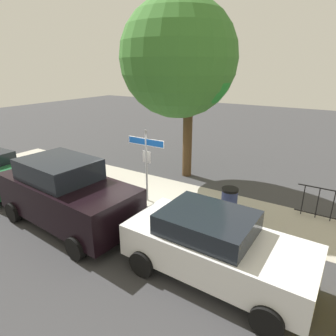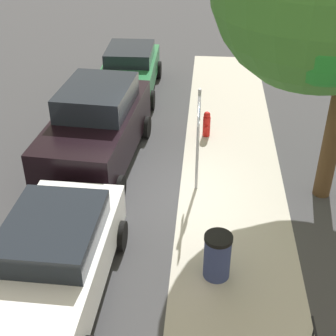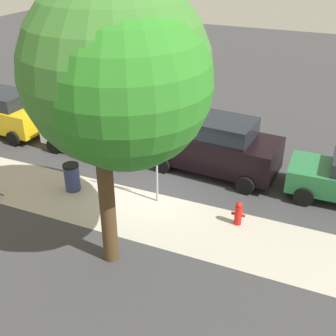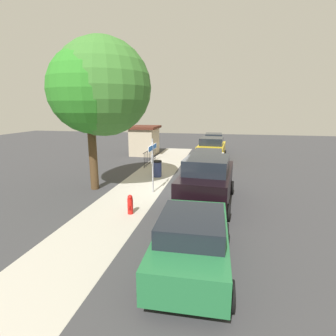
{
  "view_description": "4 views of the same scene",
  "coord_description": "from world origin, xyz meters",
  "px_view_note": "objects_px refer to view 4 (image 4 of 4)",
  "views": [
    {
      "loc": [
        5.63,
        -7.35,
        4.7
      ],
      "look_at": [
        0.93,
        0.1,
        1.57
      ],
      "focal_mm": 30.68,
      "sensor_mm": 36.0,
      "label": 1
    },
    {
      "loc": [
        9.68,
        0.54,
        6.82
      ],
      "look_at": [
        0.47,
        -0.25,
        0.96
      ],
      "focal_mm": 51.07,
      "sensor_mm": 36.0,
      "label": 2
    },
    {
      "loc": [
        -5.21,
        11.2,
        7.8
      ],
      "look_at": [
        -0.58,
        0.45,
        1.35
      ],
      "focal_mm": 45.77,
      "sensor_mm": 36.0,
      "label": 3
    },
    {
      "loc": [
        -12.19,
        -2.75,
        4.09
      ],
      "look_at": [
        0.4,
        -0.24,
        1.13
      ],
      "focal_mm": 28.2,
      "sensor_mm": 36.0,
      "label": 4
    }
  ],
  "objects_px": {
    "utility_shed": "(145,140)",
    "car_silver": "(213,142)",
    "shade_tree": "(100,90)",
    "car_green": "(192,239)",
    "car_white": "(208,163)",
    "fire_hydrant": "(130,204)",
    "trash_bin": "(157,169)",
    "street_sign": "(153,156)",
    "car_yellow": "(212,149)",
    "car_black": "(207,181)"
  },
  "relations": [
    {
      "from": "car_green",
      "to": "car_yellow",
      "type": "distance_m",
      "value": 14.4
    },
    {
      "from": "trash_bin",
      "to": "car_white",
      "type": "bearing_deg",
      "value": -75.64
    },
    {
      "from": "street_sign",
      "to": "trash_bin",
      "type": "relative_size",
      "value": 2.7
    },
    {
      "from": "car_silver",
      "to": "car_white",
      "type": "bearing_deg",
      "value": 178.16
    },
    {
      "from": "car_white",
      "to": "utility_shed",
      "type": "bearing_deg",
      "value": 43.29
    },
    {
      "from": "car_silver",
      "to": "car_green",
      "type": "bearing_deg",
      "value": 178.62
    },
    {
      "from": "car_yellow",
      "to": "fire_hydrant",
      "type": "bearing_deg",
      "value": 169.97
    },
    {
      "from": "car_green",
      "to": "car_silver",
      "type": "xyz_separation_m",
      "value": [
        19.2,
        0.04,
        0.07
      ]
    },
    {
      "from": "trash_bin",
      "to": "street_sign",
      "type": "bearing_deg",
      "value": -170.47
    },
    {
      "from": "street_sign",
      "to": "car_silver",
      "type": "distance_m",
      "value": 13.59
    },
    {
      "from": "car_white",
      "to": "utility_shed",
      "type": "height_order",
      "value": "utility_shed"
    },
    {
      "from": "shade_tree",
      "to": "car_green",
      "type": "relative_size",
      "value": 1.76
    },
    {
      "from": "car_silver",
      "to": "utility_shed",
      "type": "height_order",
      "value": "utility_shed"
    },
    {
      "from": "street_sign",
      "to": "car_green",
      "type": "height_order",
      "value": "street_sign"
    },
    {
      "from": "car_silver",
      "to": "fire_hydrant",
      "type": "relative_size",
      "value": 5.54
    },
    {
      "from": "car_green",
      "to": "car_black",
      "type": "relative_size",
      "value": 0.85
    },
    {
      "from": "car_green",
      "to": "car_white",
      "type": "distance_m",
      "value": 9.6
    },
    {
      "from": "street_sign",
      "to": "car_silver",
      "type": "relative_size",
      "value": 0.61
    },
    {
      "from": "car_black",
      "to": "shade_tree",
      "type": "bearing_deg",
      "value": 84.09
    },
    {
      "from": "utility_shed",
      "to": "trash_bin",
      "type": "relative_size",
      "value": 3.15
    },
    {
      "from": "shade_tree",
      "to": "car_green",
      "type": "height_order",
      "value": "shade_tree"
    },
    {
      "from": "car_yellow",
      "to": "trash_bin",
      "type": "distance_m",
      "value": 6.33
    },
    {
      "from": "car_silver",
      "to": "fire_hydrant",
      "type": "distance_m",
      "value": 16.34
    },
    {
      "from": "car_green",
      "to": "utility_shed",
      "type": "distance_m",
      "value": 17.21
    },
    {
      "from": "utility_shed",
      "to": "car_silver",
      "type": "bearing_deg",
      "value": -62.65
    },
    {
      "from": "car_green",
      "to": "car_silver",
      "type": "distance_m",
      "value": 19.2
    },
    {
      "from": "car_green",
      "to": "fire_hydrant",
      "type": "distance_m",
      "value": 4.16
    },
    {
      "from": "shade_tree",
      "to": "car_yellow",
      "type": "xyz_separation_m",
      "value": [
        8.67,
        -4.96,
        -3.94
      ]
    },
    {
      "from": "car_green",
      "to": "shade_tree",
      "type": "bearing_deg",
      "value": 40.03
    },
    {
      "from": "car_yellow",
      "to": "car_silver",
      "type": "bearing_deg",
      "value": 3.35
    },
    {
      "from": "shade_tree",
      "to": "car_white",
      "type": "height_order",
      "value": "shade_tree"
    },
    {
      "from": "car_yellow",
      "to": "trash_bin",
      "type": "bearing_deg",
      "value": 155.03
    },
    {
      "from": "shade_tree",
      "to": "trash_bin",
      "type": "distance_m",
      "value": 5.71
    },
    {
      "from": "shade_tree",
      "to": "trash_bin",
      "type": "bearing_deg",
      "value": -32.08
    },
    {
      "from": "shade_tree",
      "to": "fire_hydrant",
      "type": "bearing_deg",
      "value": -139.48
    },
    {
      "from": "car_white",
      "to": "car_silver",
      "type": "bearing_deg",
      "value": 1.13
    },
    {
      "from": "utility_shed",
      "to": "shade_tree",
      "type": "bearing_deg",
      "value": -174.8
    },
    {
      "from": "car_black",
      "to": "car_silver",
      "type": "relative_size",
      "value": 1.12
    },
    {
      "from": "car_silver",
      "to": "fire_hydrant",
      "type": "xyz_separation_m",
      "value": [
        -16.11,
        2.71,
        -0.48
      ]
    },
    {
      "from": "car_black",
      "to": "fire_hydrant",
      "type": "distance_m",
      "value": 3.4
    },
    {
      "from": "car_silver",
      "to": "utility_shed",
      "type": "distance_m",
      "value": 6.67
    },
    {
      "from": "car_green",
      "to": "fire_hydrant",
      "type": "xyz_separation_m",
      "value": [
        3.09,
        2.75,
        -0.42
      ]
    },
    {
      "from": "street_sign",
      "to": "car_yellow",
      "type": "distance_m",
      "value": 8.93
    },
    {
      "from": "car_silver",
      "to": "trash_bin",
      "type": "height_order",
      "value": "car_silver"
    },
    {
      "from": "shade_tree",
      "to": "car_silver",
      "type": "distance_m",
      "value": 14.9
    },
    {
      "from": "car_white",
      "to": "utility_shed",
      "type": "relative_size",
      "value": 1.4
    },
    {
      "from": "car_silver",
      "to": "trash_bin",
      "type": "distance_m",
      "value": 10.79
    },
    {
      "from": "car_black",
      "to": "car_silver",
      "type": "xyz_separation_m",
      "value": [
        14.4,
        0.16,
        -0.18
      ]
    },
    {
      "from": "shade_tree",
      "to": "car_green",
      "type": "xyz_separation_m",
      "value": [
        -5.73,
        -5.0,
        -4.07
      ]
    },
    {
      "from": "fire_hydrant",
      "to": "car_black",
      "type": "bearing_deg",
      "value": -59.27
    }
  ]
}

